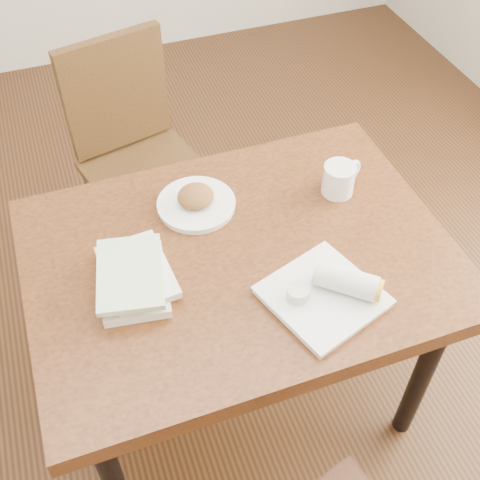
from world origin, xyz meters
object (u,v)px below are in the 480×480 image
object	(u,v)px
plate_burrito	(330,291)
plate_scone	(196,201)
table	(240,272)
book_stack	(134,276)
coffee_mug	(340,178)
chair_far	(135,148)

from	to	relation	value
plate_burrito	plate_scone	bearing A→B (deg)	117.01
table	book_stack	xyz separation A→B (m)	(-0.30, -0.01, 0.12)
coffee_mug	table	bearing A→B (deg)	-159.68
chair_far	coffee_mug	distance (m)	0.88
table	chair_far	distance (m)	0.83
coffee_mug	chair_far	bearing A→B (deg)	126.64
plate_scone	book_stack	size ratio (longest dim) A/B	0.84
chair_far	coffee_mug	xyz separation A→B (m)	(0.50, -0.67, 0.25)
plate_scone	book_stack	distance (m)	0.33
coffee_mug	plate_burrito	distance (m)	0.42
table	plate_scone	size ratio (longest dim) A/B	5.01
chair_far	coffee_mug	world-z (taller)	chair_far
chair_far	plate_burrito	world-z (taller)	chair_far
plate_scone	coffee_mug	world-z (taller)	coffee_mug
table	coffee_mug	bearing A→B (deg)	20.32
table	chair_far	world-z (taller)	chair_far
plate_scone	table	bearing A→B (deg)	-74.12
table	coffee_mug	world-z (taller)	coffee_mug
coffee_mug	book_stack	xyz separation A→B (m)	(-0.66, -0.15, -0.02)
book_stack	plate_scone	bearing A→B (deg)	43.57
plate_burrito	book_stack	world-z (taller)	plate_burrito
plate_scone	plate_burrito	world-z (taller)	plate_burrito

